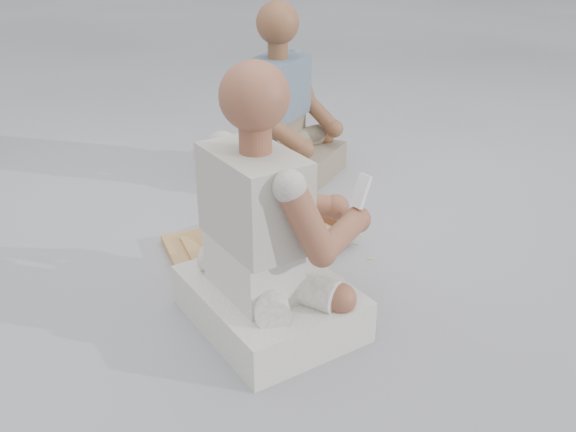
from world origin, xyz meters
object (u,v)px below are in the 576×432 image
carved_panel (237,247)px  companion (283,123)px  tool_tray (286,235)px  craftsman (267,243)px

carved_panel → companion: (0.58, 0.64, 0.29)m
companion → carved_panel: bearing=14.3°
carved_panel → tool_tray: size_ratio=1.07×
tool_tray → craftsman: craftsman is taller
tool_tray → carved_panel: bearing=158.4°
companion → tool_tray: bearing=28.6°
carved_panel → tool_tray: 0.22m
carved_panel → craftsman: craftsman is taller
carved_panel → companion: companion is taller
companion → craftsman: bearing=25.5°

